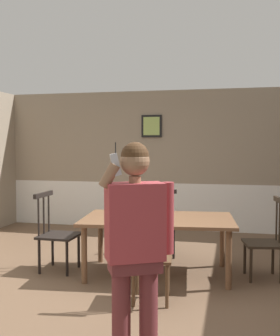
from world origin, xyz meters
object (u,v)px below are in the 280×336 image
Objects in this scene: dining_table at (158,223)px; chair_at_table_head at (56,233)px; chair_by_doorway at (163,224)px; person_figure at (136,238)px; chair_opposite_corner at (151,256)px; chair_near_window at (266,241)px.

chair_at_table_head reaches higher than dining_table.
chair_by_doorway is 3.11m from person_figure.
chair_at_table_head is (-1.33, -0.13, -0.16)m from dining_table.
chair_at_table_head is 0.61× the size of person_figure.
person_figure reaches higher than chair_opposite_corner.
chair_at_table_head reaches higher than chair_near_window.
chair_opposite_corner is (0.19, -1.85, 0.02)m from chair_by_doorway.
chair_opposite_corner reaches higher than dining_table.
dining_table is 0.95m from chair_by_doorway.
chair_opposite_corner is at bearing 88.13° from chair_by_doorway.
chair_at_table_head reaches higher than chair_by_doorway.
dining_table is 0.95m from chair_opposite_corner.
dining_table is 1.99× the size of chair_near_window.
chair_by_doorway is (-0.10, 0.93, -0.19)m from dining_table.
person_figure is (0.22, -2.13, 0.31)m from dining_table.
dining_table is 1.94× the size of chair_opposite_corner.
dining_table is 1.34m from chair_at_table_head.
chair_opposite_corner reaches higher than chair_near_window.
dining_table is 1.35m from chair_near_window.
dining_table is 1.19× the size of person_figure.
chair_near_window is 1.04× the size of chair_by_doorway.
chair_by_doorway reaches higher than dining_table.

